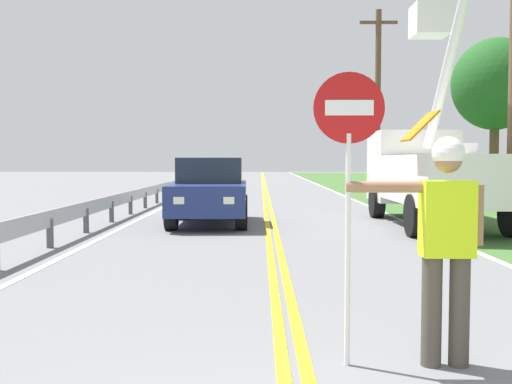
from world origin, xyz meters
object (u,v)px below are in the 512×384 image
object	(u,v)px
utility_pole_mid	(378,99)
roadside_tree_verge	(495,85)
utility_bucket_truck	(431,169)
flagger_worker	(445,236)
stop_sign_paddle	(349,152)
oncoming_sedan_nearest	(210,192)

from	to	relation	value
utility_pole_mid	roadside_tree_verge	world-z (taller)	utility_pole_mid
utility_bucket_truck	utility_pole_mid	distance (m)	13.95
flagger_worker	stop_sign_paddle	world-z (taller)	stop_sign_paddle
flagger_worker	utility_pole_mid	distance (m)	24.55
flagger_worker	stop_sign_paddle	size ratio (longest dim) A/B	0.78
stop_sign_paddle	roadside_tree_verge	size ratio (longest dim) A/B	0.39
utility_bucket_truck	roadside_tree_verge	xyz separation A→B (m)	(3.88, 5.78, 2.85)
stop_sign_paddle	utility_pole_mid	bearing A→B (deg)	78.27
roadside_tree_verge	stop_sign_paddle	bearing A→B (deg)	-114.99
utility_pole_mid	roadside_tree_verge	xyz separation A→B (m)	(2.57, -7.74, -0.32)
stop_sign_paddle	utility_pole_mid	xyz separation A→B (m)	(4.97, 23.92, 2.88)
utility_pole_mid	flagger_worker	bearing A→B (deg)	-99.95
stop_sign_paddle	utility_bucket_truck	world-z (taller)	utility_bucket_truck
stop_sign_paddle	oncoming_sedan_nearest	size ratio (longest dim) A/B	0.56
utility_bucket_truck	oncoming_sedan_nearest	distance (m)	5.67
roadside_tree_verge	utility_pole_mid	bearing A→B (deg)	108.38
flagger_worker	utility_pole_mid	xyz separation A→B (m)	(4.20, 23.93, 3.55)
stop_sign_paddle	utility_pole_mid	distance (m)	24.60
stop_sign_paddle	roadside_tree_verge	world-z (taller)	roadside_tree_verge
flagger_worker	utility_bucket_truck	bearing A→B (deg)	74.47
stop_sign_paddle	flagger_worker	bearing A→B (deg)	-0.63
flagger_worker	utility_pole_mid	size ratio (longest dim) A/B	0.21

